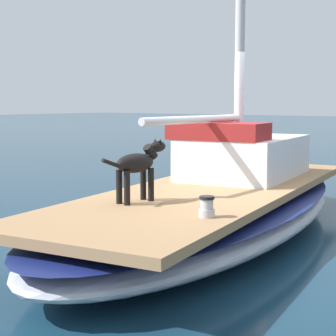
{
  "coord_description": "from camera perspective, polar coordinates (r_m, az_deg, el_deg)",
  "views": [
    {
      "loc": [
        3.96,
        -6.18,
        1.79
      ],
      "look_at": [
        0.0,
        -1.0,
        1.01
      ],
      "focal_mm": 59.35,
      "sensor_mm": 36.0,
      "label": 1
    }
  ],
  "objects": [
    {
      "name": "dog_black",
      "position": [
        6.26,
        -3.07,
        0.32
      ],
      "size": [
        0.28,
        0.94,
        0.7
      ],
      "color": "black",
      "rests_on": "sailboat_main"
    },
    {
      "name": "deck_winch",
      "position": [
        5.48,
        4.0,
        -4.05
      ],
      "size": [
        0.16,
        0.16,
        0.21
      ],
      "color": "#B7B7BC",
      "rests_on": "sailboat_main"
    },
    {
      "name": "ground_plane",
      "position": [
        7.55,
        4.65,
        -6.91
      ],
      "size": [
        120.0,
        120.0,
        0.0
      ],
      "primitive_type": "plane",
      "color": "#143347"
    },
    {
      "name": "cabin_house",
      "position": [
        8.42,
        7.67,
        1.42
      ],
      "size": [
        1.74,
        2.42,
        0.84
      ],
      "color": "silver",
      "rests_on": "sailboat_main"
    },
    {
      "name": "sailboat_main",
      "position": [
        7.48,
        4.67,
        -4.41
      ],
      "size": [
        3.65,
        7.55,
        0.66
      ],
      "color": "#B2B7C1",
      "rests_on": "ground"
    }
  ]
}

